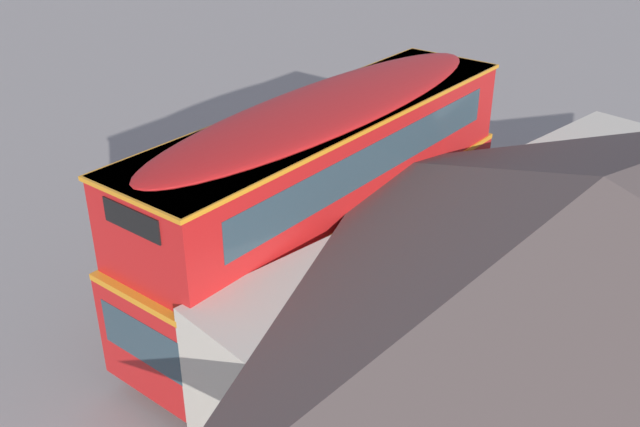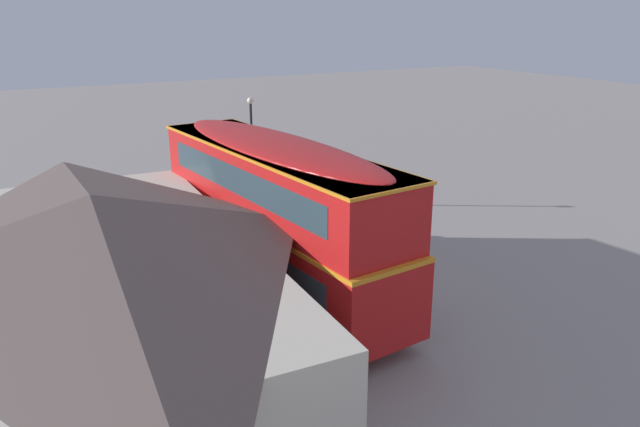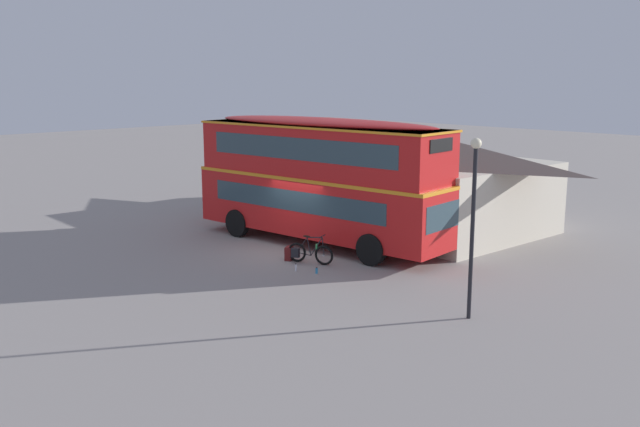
{
  "view_description": "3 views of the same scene",
  "coord_description": "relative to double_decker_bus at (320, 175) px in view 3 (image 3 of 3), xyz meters",
  "views": [
    {
      "loc": [
        10.26,
        11.2,
        9.6
      ],
      "look_at": [
        -0.68,
        0.56,
        1.56
      ],
      "focal_mm": 40.58,
      "sensor_mm": 36.0,
      "label": 1
    },
    {
      "loc": [
        -15.76,
        8.56,
        8.27
      ],
      "look_at": [
        0.5,
        -0.4,
        2.08
      ],
      "focal_mm": 34.16,
      "sensor_mm": 36.0,
      "label": 2
    },
    {
      "loc": [
        18.56,
        -16.42,
        6.3
      ],
      "look_at": [
        0.49,
        0.86,
        1.34
      ],
      "focal_mm": 39.03,
      "sensor_mm": 36.0,
      "label": 3
    }
  ],
  "objects": [
    {
      "name": "street_lamp",
      "position": [
        8.71,
        -2.87,
        0.29
      ],
      "size": [
        0.28,
        0.28,
        4.77
      ],
      "color": "black",
      "rests_on": "ground"
    },
    {
      "name": "pub_building",
      "position": [
        -1.38,
        5.34,
        -0.47
      ],
      "size": [
        14.24,
        8.03,
        4.27
      ],
      "color": "beige",
      "rests_on": "ground"
    },
    {
      "name": "double_decker_bus",
      "position": [
        0.0,
        0.0,
        0.0
      ],
      "size": [
        10.88,
        3.56,
        4.79
      ],
      "color": "black",
      "rests_on": "ground"
    },
    {
      "name": "touring_bicycle",
      "position": [
        1.76,
        -2.22,
        -2.27
      ],
      "size": [
        1.6,
        0.84,
        1.02
      ],
      "color": "black",
      "rests_on": "ground"
    },
    {
      "name": "ground_plane",
      "position": [
        0.09,
        -1.4,
        -2.65
      ],
      "size": [
        120.0,
        120.0,
        0.0
      ],
      "primitive_type": "plane",
      "color": "gray"
    },
    {
      "name": "water_bottle_clear_plastic",
      "position": [
        2.17,
        -3.17,
        -2.52
      ],
      "size": [
        0.06,
        0.06,
        0.26
      ],
      "color": "silver",
      "rests_on": "ground"
    },
    {
      "name": "water_bottle_blue_sports",
      "position": [
        2.85,
        -2.87,
        -2.55
      ],
      "size": [
        0.08,
        0.08,
        0.21
      ],
      "color": "#338CBF",
      "rests_on": "ground"
    },
    {
      "name": "backpack_on_ground",
      "position": [
        0.99,
        -2.42,
        -2.38
      ],
      "size": [
        0.36,
        0.39,
        0.52
      ],
      "color": "maroon",
      "rests_on": "ground"
    }
  ]
}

